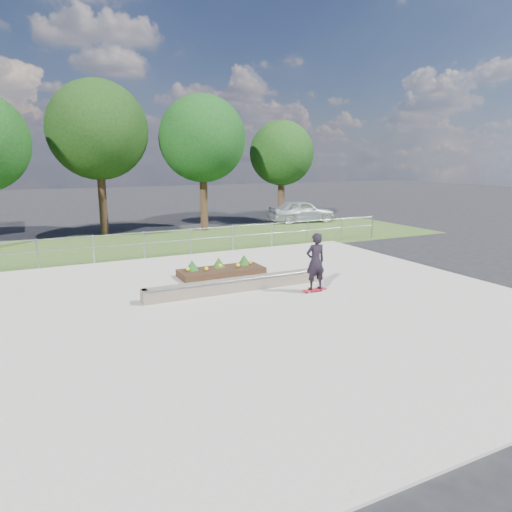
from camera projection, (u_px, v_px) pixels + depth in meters
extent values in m
plane|color=black|center=(273.00, 303.00, 13.28)|extent=(120.00, 120.00, 0.00)
cube|color=#334D1E|center=(169.00, 242.00, 22.92)|extent=(30.00, 8.00, 0.02)
cube|color=#A29B90|center=(273.00, 302.00, 13.28)|extent=(15.00, 15.00, 0.06)
cylinder|color=gray|center=(38.00, 254.00, 17.13)|extent=(0.06, 0.06, 1.20)
cylinder|color=#9B9DA4|center=(94.00, 250.00, 18.00)|extent=(0.06, 0.06, 1.20)
cylinder|color=gray|center=(144.00, 246.00, 18.87)|extent=(0.06, 0.06, 1.20)
cylinder|color=gray|center=(191.00, 242.00, 19.73)|extent=(0.06, 0.06, 1.20)
cylinder|color=#96999E|center=(233.00, 238.00, 20.60)|extent=(0.06, 0.06, 1.20)
cylinder|color=#96989E|center=(272.00, 235.00, 21.47)|extent=(0.06, 0.06, 1.20)
cylinder|color=gray|center=(308.00, 232.00, 22.34)|extent=(0.06, 0.06, 1.20)
cylinder|color=gray|center=(341.00, 230.00, 23.20)|extent=(0.06, 0.06, 1.20)
cylinder|color=gray|center=(372.00, 227.00, 24.07)|extent=(0.06, 0.06, 1.20)
cylinder|color=#979BA0|center=(190.00, 229.00, 19.62)|extent=(20.00, 0.04, 0.04)
cylinder|color=#92959A|center=(190.00, 240.00, 19.71)|extent=(20.00, 0.04, 0.04)
cylinder|color=black|center=(103.00, 204.00, 25.00)|extent=(0.44, 0.44, 3.38)
sphere|color=black|center=(98.00, 130.00, 24.18)|extent=(5.25, 5.25, 5.25)
cylinder|color=#312013|center=(204.00, 204.00, 26.53)|extent=(0.44, 0.44, 3.15)
sphere|color=black|center=(202.00, 139.00, 25.77)|extent=(4.90, 4.90, 4.90)
cylinder|color=#362315|center=(281.00, 201.00, 30.49)|extent=(0.44, 0.44, 2.70)
sphere|color=black|center=(282.00, 153.00, 29.84)|extent=(4.20, 4.20, 4.20)
cube|color=brown|center=(238.00, 285.00, 14.27)|extent=(6.00, 0.40, 0.40)
cylinder|color=gray|center=(240.00, 280.00, 14.05)|extent=(6.00, 0.06, 0.06)
cube|color=brown|center=(145.00, 297.00, 13.01)|extent=(0.15, 0.42, 0.40)
cube|color=#67584C|center=(315.00, 275.00, 15.52)|extent=(0.15, 0.42, 0.40)
cube|color=black|center=(222.00, 272.00, 16.19)|extent=(3.00, 1.20, 0.25)
sphere|color=yellow|center=(188.00, 269.00, 15.71)|extent=(0.14, 0.14, 0.14)
sphere|color=yellow|center=(206.00, 269.00, 15.80)|extent=(0.14, 0.14, 0.14)
sphere|color=yellow|center=(220.00, 266.00, 16.23)|extent=(0.14, 0.14, 0.14)
sphere|color=yellow|center=(238.00, 265.00, 16.32)|extent=(0.14, 0.14, 0.14)
sphere|color=gold|center=(251.00, 262.00, 16.75)|extent=(0.14, 0.14, 0.14)
cone|color=#154A16|center=(192.00, 265.00, 15.91)|extent=(0.44, 0.44, 0.36)
cone|color=#1F4814|center=(219.00, 262.00, 16.34)|extent=(0.44, 0.44, 0.36)
cone|color=#1A4614|center=(244.00, 260.00, 16.78)|extent=(0.44, 0.44, 0.36)
cylinder|color=silver|center=(309.00, 293.00, 14.00)|extent=(0.05, 0.03, 0.05)
cylinder|color=silver|center=(306.00, 291.00, 14.16)|extent=(0.05, 0.03, 0.05)
cylinder|color=silver|center=(323.00, 291.00, 14.23)|extent=(0.05, 0.03, 0.05)
cylinder|color=white|center=(320.00, 289.00, 14.38)|extent=(0.05, 0.03, 0.05)
cylinder|color=#9E9DA2|center=(308.00, 291.00, 14.07)|extent=(0.02, 0.18, 0.02)
cylinder|color=#9E9EA3|center=(322.00, 289.00, 14.30)|extent=(0.02, 0.18, 0.02)
cube|color=#B41620|center=(315.00, 290.00, 14.18)|extent=(0.80, 0.21, 0.02)
imported|color=black|center=(315.00, 261.00, 14.00)|extent=(0.67, 0.45, 1.78)
imported|color=silver|center=(302.00, 211.00, 30.19)|extent=(4.57, 2.34, 1.49)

